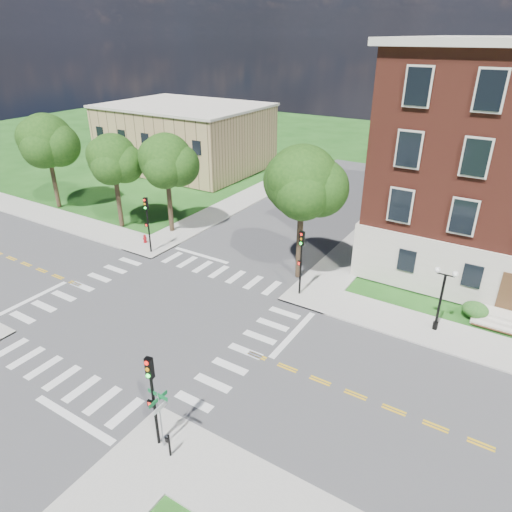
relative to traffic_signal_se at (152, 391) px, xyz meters
The scene contains 19 objects.
ground 11.28m from the traffic_signal_se, 134.30° to the left, with size 160.00×160.00×0.00m, color #194814.
road_ew 11.27m from the traffic_signal_se, 134.30° to the left, with size 90.00×12.00×0.01m, color #3D3D3F.
road_ns 11.27m from the traffic_signal_se, 134.30° to the left, with size 12.00×90.00×0.01m, color #3D3D3F.
sidewalk_ne 24.60m from the traffic_signal_se, 71.31° to the left, with size 34.00×34.00×0.12m.
sidewalk_nw 32.71m from the traffic_signal_se, 134.77° to the left, with size 34.00×34.00×0.12m.
crosswalk_east 8.38m from the traffic_signal_se, 92.62° to the left, with size 2.20×10.20×0.02m, color silver, non-canonical shape.
stop_bar_east 11.27m from the traffic_signal_se, 83.39° to the left, with size 0.40×5.50×0.00m, color silver.
secondary_building 47.95m from the traffic_signal_se, 128.06° to the left, with size 20.40×15.40×8.30m.
tree_a 35.74m from the traffic_signal_se, 149.93° to the left, with size 5.38×5.38×9.68m.
tree_b 27.52m from the traffic_signal_se, 140.10° to the left, with size 4.46×4.46×8.77m.
tree_c 25.26m from the traffic_signal_se, 129.95° to the left, with size 4.71×4.71×9.04m.
tree_d 18.11m from the traffic_signal_se, 96.19° to the left, with size 5.13×5.13×10.03m.
traffic_signal_se is the anchor object (origin of this frame).
traffic_signal_ne 15.18m from the traffic_signal_se, 92.31° to the left, with size 0.38×0.45×4.80m.
traffic_signal_nw 20.64m from the traffic_signal_se, 134.58° to the left, with size 0.37×0.43×4.80m.
twin_lamp_west 18.00m from the traffic_signal_se, 61.48° to the left, with size 1.36×0.36×4.23m.
street_sign_pole 0.93m from the traffic_signal_se, ahead, with size 1.10×1.10×3.10m.
push_button_post 2.57m from the traffic_signal_se, 15.78° to the right, with size 0.14×0.21×1.20m.
fire_hydrant 22.83m from the traffic_signal_se, 135.75° to the left, with size 0.35×0.35×0.75m.
Camera 1 is at (19.14, -18.00, 16.84)m, focal length 32.00 mm.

